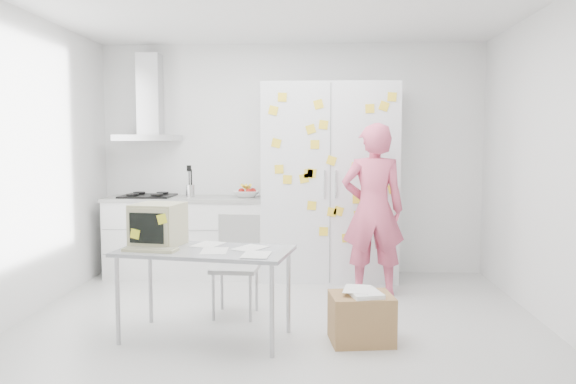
{
  "coord_description": "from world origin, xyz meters",
  "views": [
    {
      "loc": [
        0.31,
        -4.67,
        1.54
      ],
      "look_at": [
        0.03,
        0.73,
        1.07
      ],
      "focal_mm": 35.0,
      "sensor_mm": 36.0,
      "label": 1
    }
  ],
  "objects_px": {
    "person": "(373,210)",
    "chair": "(237,258)",
    "desk": "(175,236)",
    "cardboard_box": "(361,317)"
  },
  "relations": [
    {
      "from": "person",
      "to": "chair",
      "type": "height_order",
      "value": "person"
    },
    {
      "from": "person",
      "to": "desk",
      "type": "distance_m",
      "value": 2.14
    },
    {
      "from": "desk",
      "to": "chair",
      "type": "distance_m",
      "value": 0.78
    },
    {
      "from": "chair",
      "to": "cardboard_box",
      "type": "relative_size",
      "value": 1.72
    },
    {
      "from": "person",
      "to": "chair",
      "type": "xyz_separation_m",
      "value": [
        -1.28,
        -0.71,
        -0.36
      ]
    },
    {
      "from": "person",
      "to": "chair",
      "type": "bearing_deg",
      "value": 26.41
    },
    {
      "from": "desk",
      "to": "cardboard_box",
      "type": "xyz_separation_m",
      "value": [
        1.48,
        -0.1,
        -0.61
      ]
    },
    {
      "from": "person",
      "to": "cardboard_box",
      "type": "xyz_separation_m",
      "value": [
        -0.22,
        -1.4,
        -0.67
      ]
    },
    {
      "from": "person",
      "to": "cardboard_box",
      "type": "distance_m",
      "value": 1.57
    },
    {
      "from": "person",
      "to": "chair",
      "type": "distance_m",
      "value": 1.51
    }
  ]
}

